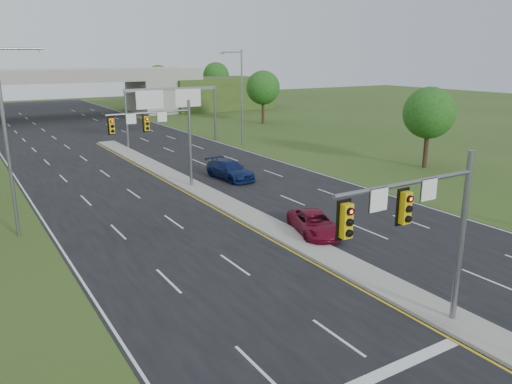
{
  "coord_description": "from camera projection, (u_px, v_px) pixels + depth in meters",
  "views": [
    {
      "loc": [
        -16.17,
        -11.14,
        10.36
      ],
      "look_at": [
        -2.09,
        11.64,
        3.0
      ],
      "focal_mm": 35.0,
      "sensor_mm": 36.0,
      "label": 1
    }
  ],
  "objects": [
    {
      "name": "tree_r_mid",
      "position": [
        263.0,
        88.0,
        76.91
      ],
      "size": [
        5.2,
        5.2,
        8.12
      ],
      "color": "#382316",
      "rests_on": "ground"
    },
    {
      "name": "tree_back_c",
      "position": [
        159.0,
        78.0,
        107.88
      ],
      "size": [
        5.6,
        5.6,
        8.32
      ],
      "color": "#382316",
      "rests_on": "ground"
    },
    {
      "name": "lane_markings",
      "position": [
        166.0,
        178.0,
        43.48
      ],
      "size": [
        23.72,
        160.0,
        0.01
      ],
      "color": "gold",
      "rests_on": "road"
    },
    {
      "name": "signal_mast_near",
      "position": [
        426.0,
        220.0,
        17.62
      ],
      "size": [
        6.62,
        0.6,
        7.0
      ],
      "color": "slate",
      "rests_on": "ground"
    },
    {
      "name": "median",
      "position": [
        202.0,
        191.0,
        38.91
      ],
      "size": [
        2.0,
        54.0,
        0.16
      ],
      "primitive_type": "cube",
      "color": "gray",
      "rests_on": "road"
    },
    {
      "name": "lightpole_l_mid",
      "position": [
        9.0,
        133.0,
        28.12
      ],
      "size": [
        2.85,
        0.25,
        11.0
      ],
      "color": "slate",
      "rests_on": "ground"
    },
    {
      "name": "overpass",
      "position": [
        55.0,
        97.0,
        84.75
      ],
      "size": [
        80.0,
        14.0,
        8.1
      ],
      "color": "gray",
      "rests_on": "ground"
    },
    {
      "name": "tree_back_d",
      "position": [
        216.0,
        75.0,
        114.89
      ],
      "size": [
        6.0,
        6.0,
        8.85
      ],
      "color": "#382316",
      "rests_on": "ground"
    },
    {
      "name": "car_far_b",
      "position": [
        230.0,
        170.0,
        42.98
      ],
      "size": [
        2.65,
        5.54,
        1.56
      ],
      "primitive_type": "imported",
      "rotation": [
        0.0,
        0.0,
        0.09
      ],
      "color": "#0C1949",
      "rests_on": "road"
    },
    {
      "name": "car_far_a",
      "position": [
        315.0,
        223.0,
        29.71
      ],
      "size": [
        3.53,
        5.2,
        1.32
      ],
      "primitive_type": "imported",
      "rotation": [
        0.0,
        0.0,
        -0.31
      ],
      "color": "maroon",
      "rests_on": "road"
    },
    {
      "name": "sign_gantry",
      "position": [
        171.0,
        100.0,
        58.92
      ],
      "size": [
        11.58,
        0.44,
        6.67
      ],
      "color": "slate",
      "rests_on": "ground"
    },
    {
      "name": "tree_r_near",
      "position": [
        429.0,
        113.0,
        46.26
      ],
      "size": [
        4.8,
        4.8,
        7.6
      ],
      "color": "#382316",
      "rests_on": "ground"
    },
    {
      "name": "signal_mast_far",
      "position": [
        163.0,
        131.0,
        38.12
      ],
      "size": [
        6.62,
        0.6,
        7.0
      ],
      "color": "slate",
      "rests_on": "ground"
    },
    {
      "name": "lightpole_r_far",
      "position": [
        240.0,
        93.0,
        58.01
      ],
      "size": [
        2.85,
        0.25,
        11.0
      ],
      "color": "slate",
      "rests_on": "ground"
    },
    {
      "name": "road",
      "position": [
        149.0,
        165.0,
        48.78
      ],
      "size": [
        24.0,
        160.0,
        0.02
      ],
      "primitive_type": "cube",
      "color": "black",
      "rests_on": "ground"
    },
    {
      "name": "ground",
      "position": [
        452.0,
        322.0,
        20.08
      ],
      "size": [
        240.0,
        240.0,
        0.0
      ],
      "primitive_type": "plane",
      "color": "#314D1B",
      "rests_on": "ground"
    }
  ]
}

